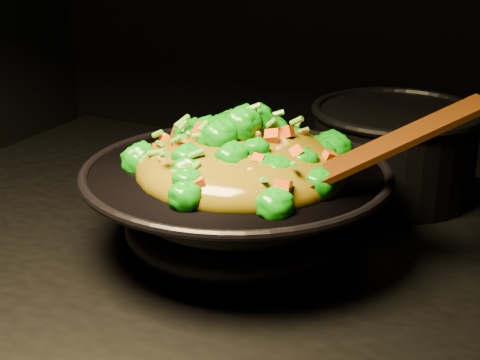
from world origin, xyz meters
The scene contains 4 objects.
wok centered at (-0.05, 0.05, 0.95)m, with size 0.37×0.37×0.10m, color black, non-canonical shape.
stir_fry centered at (-0.04, 0.05, 1.05)m, with size 0.26×0.26×0.09m, color #0D7608, non-canonical shape.
spatula centered at (0.12, 0.06, 1.05)m, with size 0.28×0.04×0.01m, color #331808.
back_pot centered at (0.08, 0.32, 0.97)m, with size 0.24×0.24×0.14m, color black.
Camera 1 is at (0.34, -0.70, 1.32)m, focal length 55.00 mm.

